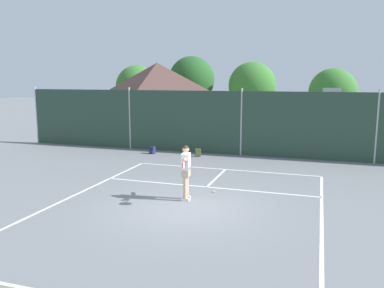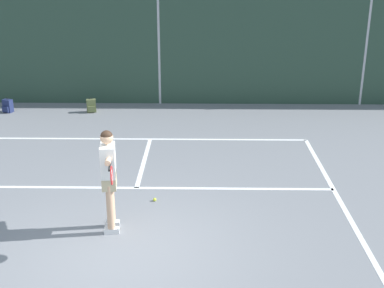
# 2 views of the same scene
# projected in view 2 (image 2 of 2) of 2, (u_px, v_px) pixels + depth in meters

# --- Properties ---
(ground_plane) EXTENTS (120.00, 120.00, 0.00)m
(ground_plane) POSITION_uv_depth(u_px,v_px,m) (119.00, 252.00, 8.42)
(ground_plane) COLOR slate
(court_markings) EXTENTS (8.30, 11.10, 0.01)m
(court_markings) POSITION_uv_depth(u_px,v_px,m) (124.00, 232.00, 9.02)
(court_markings) COLOR white
(court_markings) RESTS_ON ground
(chainlink_fence) EXTENTS (26.09, 0.09, 3.53)m
(chainlink_fence) POSITION_uv_depth(u_px,v_px,m) (159.00, 52.00, 16.27)
(chainlink_fence) COLOR #284233
(chainlink_fence) RESTS_ON ground
(basketball_hoop) EXTENTS (0.90, 0.67, 3.55)m
(basketball_hoop) POSITION_uv_depth(u_px,v_px,m) (295.00, 27.00, 17.06)
(basketball_hoop) COLOR yellow
(basketball_hoop) RESTS_ON ground
(tennis_player) EXTENTS (0.37, 1.42, 1.85)m
(tennis_player) POSITION_uv_depth(u_px,v_px,m) (109.00, 172.00, 8.72)
(tennis_player) COLOR silver
(tennis_player) RESTS_ON ground
(tennis_ball) EXTENTS (0.07, 0.07, 0.07)m
(tennis_ball) POSITION_uv_depth(u_px,v_px,m) (155.00, 200.00, 10.16)
(tennis_ball) COLOR #CCE033
(tennis_ball) RESTS_ON ground
(backpack_navy) EXTENTS (0.33, 0.32, 0.46)m
(backpack_navy) POSITION_uv_depth(u_px,v_px,m) (8.00, 106.00, 15.83)
(backpack_navy) COLOR navy
(backpack_navy) RESTS_ON ground
(backpack_olive) EXTENTS (0.31, 0.29, 0.46)m
(backpack_olive) POSITION_uv_depth(u_px,v_px,m) (91.00, 106.00, 15.85)
(backpack_olive) COLOR #566038
(backpack_olive) RESTS_ON ground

